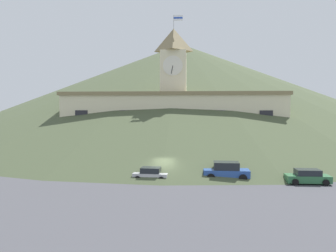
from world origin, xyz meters
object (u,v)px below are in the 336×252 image
object	(u,v)px
pedestrian	(220,158)
car_yellow_coupe	(54,167)
car_green_wagon	(308,177)
car_blue_van	(226,172)
car_white_taxi	(123,165)
street_lamp_left	(165,140)
street_lamp_far_left	(91,136)
car_silver_hatch	(151,174)
car_black_suv	(254,165)
street_lamp_far_right	(258,136)

from	to	relation	value
pedestrian	car_yellow_coupe	bearing A→B (deg)	18.01
car_green_wagon	car_blue_van	bearing A→B (deg)	173.68
car_yellow_coupe	car_white_taxi	bearing A→B (deg)	13.59
street_lamp_left	car_green_wagon	bearing A→B (deg)	-41.89
car_yellow_coupe	pedestrian	distance (m)	22.88
street_lamp_far_left	car_silver_hatch	world-z (taller)	street_lamp_far_left
car_blue_van	car_black_suv	distance (m)	7.11
street_lamp_left	street_lamp_far_right	bearing A→B (deg)	-0.00
street_lamp_left	car_black_suv	xyz separation A→B (m)	(12.21, -8.23, -2.40)
car_green_wagon	car_yellow_coupe	bearing A→B (deg)	171.70
car_yellow_coupe	car_black_suv	world-z (taller)	car_black_suv
car_blue_van	car_white_taxi	bearing A→B (deg)	-19.34
street_lamp_left	car_white_taxi	size ratio (longest dim) A/B	0.97
car_silver_hatch	pedestrian	distance (m)	14.30
street_lamp_left	car_green_wagon	distance (m)	22.57
street_lamp_left	street_lamp_far_right	distance (m)	14.40
street_lamp_far_left	car_green_wagon	xyz separation A→B (m)	(28.61, -14.98, -3.08)
car_blue_van	car_black_suv	size ratio (longest dim) A/B	1.02
street_lamp_far_right	car_yellow_coupe	distance (m)	29.91
street_lamp_far_right	car_white_taxi	distance (m)	21.38
street_lamp_far_left	street_lamp_left	bearing A→B (deg)	0.00
pedestrian	street_lamp_far_right	bearing A→B (deg)	-150.24
car_yellow_coupe	car_white_taxi	world-z (taller)	car_white_taxi
street_lamp_far_left	car_blue_van	bearing A→B (deg)	-35.07
car_silver_hatch	car_white_taxi	world-z (taller)	same
car_yellow_coupe	street_lamp_left	bearing A→B (deg)	41.69
street_lamp_far_left	car_silver_hatch	size ratio (longest dim) A/B	1.31
street_lamp_far_right	car_blue_van	size ratio (longest dim) A/B	1.03
car_white_taxi	car_green_wagon	world-z (taller)	car_green_wagon
street_lamp_left	car_blue_van	bearing A→B (deg)	-60.04
street_lamp_far_left	car_yellow_coupe	size ratio (longest dim) A/B	1.22
car_yellow_coupe	car_white_taxi	size ratio (longest dim) A/B	0.95
car_green_wagon	pedestrian	world-z (taller)	pedestrian
street_lamp_far_right	car_green_wagon	distance (m)	15.47
street_lamp_left	pedestrian	size ratio (longest dim) A/B	2.63
car_yellow_coupe	car_black_suv	size ratio (longest dim) A/B	0.85
car_white_taxi	street_lamp_far_left	bearing A→B (deg)	-51.05
car_yellow_coupe	car_blue_van	bearing A→B (deg)	-5.77
car_silver_hatch	street_lamp_left	bearing A→B (deg)	93.07
car_blue_van	car_yellow_coupe	world-z (taller)	car_blue_van
car_silver_hatch	car_green_wagon	world-z (taller)	car_green_wagon
street_lamp_far_right	car_silver_hatch	distance (m)	21.15
street_lamp_far_left	car_green_wagon	size ratio (longest dim) A/B	1.14
street_lamp_far_left	street_lamp_far_right	world-z (taller)	street_lamp_far_right
car_silver_hatch	car_black_suv	xyz separation A→B (m)	(12.60, 6.56, 0.14)
street_lamp_far_right	car_yellow_coupe	world-z (taller)	street_lamp_far_right
car_yellow_coupe	car_green_wagon	world-z (taller)	car_green_wagon
car_silver_hatch	car_green_wagon	bearing A→B (deg)	3.97
street_lamp_far_right	street_lamp_left	bearing A→B (deg)	180.00
street_lamp_left	pedestrian	xyz separation A→B (m)	(8.35, -3.48, -2.33)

